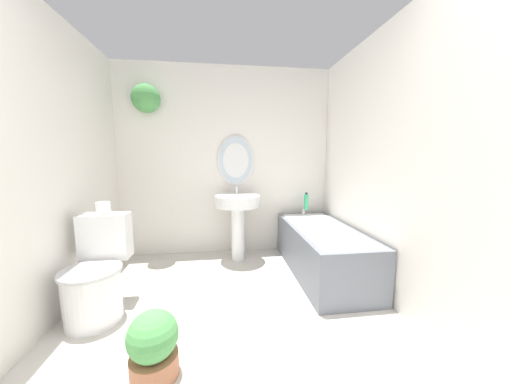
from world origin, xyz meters
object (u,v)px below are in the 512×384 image
(pedestal_sink, at_px, (238,211))
(potted_plant, at_px, (153,345))
(toilet_paper_roll, at_px, (103,208))
(toilet, at_px, (97,277))
(shampoo_bottle, at_px, (306,202))
(bathtub, at_px, (322,249))

(pedestal_sink, relative_size, potted_plant, 2.27)
(potted_plant, bearing_deg, pedestal_sink, 70.36)
(potted_plant, height_order, toilet_paper_roll, toilet_paper_roll)
(toilet, xyz_separation_m, shampoo_bottle, (2.08, 1.10, 0.37))
(potted_plant, bearing_deg, bathtub, 38.38)
(shampoo_bottle, height_order, toilet_paper_roll, toilet_paper_roll)
(pedestal_sink, bearing_deg, bathtub, -29.08)
(toilet, xyz_separation_m, bathtub, (2.07, 0.49, -0.05))
(bathtub, bearing_deg, toilet, -166.65)
(bathtub, bearing_deg, toilet_paper_roll, -172.19)
(toilet, height_order, shampoo_bottle, shampoo_bottle)
(toilet, relative_size, bathtub, 0.52)
(shampoo_bottle, bearing_deg, potted_plant, -130.08)
(pedestal_sink, bearing_deg, toilet, -140.34)
(bathtub, relative_size, toilet_paper_roll, 13.61)
(pedestal_sink, height_order, shampoo_bottle, pedestal_sink)
(potted_plant, bearing_deg, toilet_paper_roll, 123.78)
(toilet, height_order, potted_plant, toilet)
(potted_plant, bearing_deg, shampoo_bottle, 49.92)
(shampoo_bottle, distance_m, toilet_paper_roll, 2.27)
(toilet, relative_size, pedestal_sink, 0.87)
(shampoo_bottle, height_order, potted_plant, shampoo_bottle)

